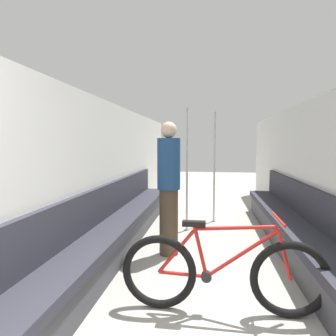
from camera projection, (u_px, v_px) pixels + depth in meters
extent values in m
cube|color=silver|center=(101.00, 174.00, 4.23)|extent=(0.10, 10.00, 2.08)
cube|color=silver|center=(321.00, 177.00, 3.82)|extent=(0.10, 10.00, 2.08)
cube|color=#3D3D42|center=(117.00, 240.00, 4.03)|extent=(0.41, 5.74, 0.34)
cube|color=#2D2D38|center=(117.00, 224.00, 4.02)|extent=(0.48, 5.74, 0.10)
cube|color=#2D2D38|center=(102.00, 203.00, 4.02)|extent=(0.07, 5.74, 0.46)
cube|color=#3D3D42|center=(300.00, 248.00, 3.71)|extent=(0.41, 5.74, 0.34)
cube|color=#2D2D38|center=(300.00, 231.00, 3.69)|extent=(0.48, 5.74, 0.10)
cube|color=#2D2D38|center=(319.00, 209.00, 3.64)|extent=(0.07, 5.74, 0.46)
torus|color=black|center=(159.00, 272.00, 2.65)|extent=(0.66, 0.07, 0.66)
torus|color=black|center=(290.00, 280.00, 2.50)|extent=(0.66, 0.07, 0.66)
cylinder|color=#B21E19|center=(182.00, 274.00, 2.62)|extent=(0.42, 0.03, 0.05)
cylinder|color=#B21E19|center=(176.00, 252.00, 2.61)|extent=(0.33, 0.03, 0.40)
cylinder|color=#B21E19|center=(200.00, 250.00, 2.58)|extent=(0.14, 0.03, 0.47)
cylinder|color=#B21E19|center=(241.00, 254.00, 2.54)|extent=(0.60, 0.03, 0.45)
cylinder|color=#B21E19|center=(235.00, 228.00, 2.52)|extent=(0.70, 0.03, 0.08)
cylinder|color=#B21E19|center=(284.00, 254.00, 2.49)|extent=(0.14, 0.03, 0.44)
cylinder|color=black|center=(206.00, 276.00, 2.59)|extent=(0.09, 0.06, 0.09)
cube|color=black|center=(194.00, 224.00, 2.57)|extent=(0.20, 0.07, 0.04)
cylinder|color=#B21E19|center=(278.00, 219.00, 2.47)|extent=(0.02, 0.46, 0.02)
cylinder|color=gray|center=(187.00, 230.00, 5.07)|extent=(0.08, 0.08, 0.01)
cylinder|color=silver|center=(187.00, 170.00, 4.99)|extent=(0.04, 0.04, 2.06)
cylinder|color=gray|center=(214.00, 221.00, 5.65)|extent=(0.08, 0.08, 0.01)
cylinder|color=silver|center=(214.00, 167.00, 5.57)|extent=(0.04, 0.04, 2.06)
cylinder|color=#473828|center=(169.00, 222.00, 3.94)|extent=(0.25, 0.25, 0.87)
cylinder|color=navy|center=(169.00, 164.00, 3.88)|extent=(0.30, 0.30, 0.66)
sphere|color=beige|center=(169.00, 130.00, 3.85)|extent=(0.21, 0.21, 0.21)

